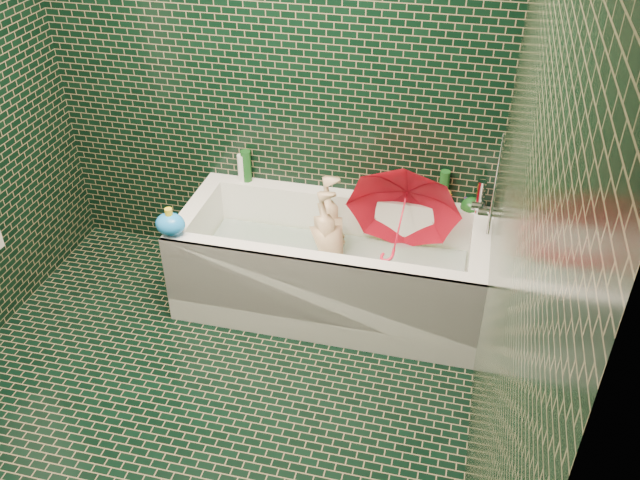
% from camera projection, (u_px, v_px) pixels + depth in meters
% --- Properties ---
extents(floor, '(2.80, 2.80, 0.00)m').
position_uv_depth(floor, '(193.00, 418.00, 3.27)').
color(floor, black).
rests_on(floor, ground).
extents(wall_back, '(2.80, 0.00, 2.80)m').
position_uv_depth(wall_back, '(268.00, 68.00, 3.68)').
color(wall_back, black).
rests_on(wall_back, floor).
extents(wall_right, '(0.00, 2.80, 2.80)m').
position_uv_depth(wall_right, '(510.00, 242.00, 2.31)').
color(wall_right, black).
rests_on(wall_right, floor).
extents(bathtub, '(1.70, 0.75, 0.55)m').
position_uv_depth(bathtub, '(331.00, 274.00, 3.87)').
color(bathtub, white).
rests_on(bathtub, floor).
extents(bath_mat, '(1.35, 0.47, 0.01)m').
position_uv_depth(bath_mat, '(331.00, 280.00, 3.91)').
color(bath_mat, green).
rests_on(bath_mat, bathtub).
extents(water, '(1.48, 0.53, 0.00)m').
position_uv_depth(water, '(331.00, 260.00, 3.83)').
color(water, silver).
rests_on(water, bathtub).
extents(faucet, '(0.18, 0.19, 0.55)m').
position_uv_depth(faucet, '(490.00, 207.00, 3.40)').
color(faucet, silver).
rests_on(faucet, wall_right).
extents(child, '(0.91, 0.33, 0.28)m').
position_uv_depth(child, '(332.00, 255.00, 3.85)').
color(child, '#D4AF85').
rests_on(child, bathtub).
extents(umbrella, '(0.78, 0.79, 0.87)m').
position_uv_depth(umbrella, '(400.00, 223.00, 3.67)').
color(umbrella, red).
rests_on(umbrella, bathtub).
extents(soap_bottle_a, '(0.14, 0.14, 0.27)m').
position_uv_depth(soap_bottle_a, '(470.00, 209.00, 3.81)').
color(soap_bottle_a, white).
rests_on(soap_bottle_a, bathtub).
extents(soap_bottle_b, '(0.12, 0.12, 0.19)m').
position_uv_depth(soap_bottle_b, '(476.00, 211.00, 3.79)').
color(soap_bottle_b, '#421D6E').
rests_on(soap_bottle_b, bathtub).
extents(soap_bottle_c, '(0.17, 0.17, 0.16)m').
position_uv_depth(soap_bottle_c, '(475.00, 213.00, 3.77)').
color(soap_bottle_c, '#154C19').
rests_on(soap_bottle_c, bathtub).
extents(bottle_right_tall, '(0.07, 0.07, 0.21)m').
position_uv_depth(bottle_right_tall, '(444.00, 188.00, 3.79)').
color(bottle_right_tall, '#154C19').
rests_on(bottle_right_tall, bathtub).
extents(bottle_right_pump, '(0.06, 0.06, 0.20)m').
position_uv_depth(bottle_right_pump, '(480.00, 197.00, 3.72)').
color(bottle_right_pump, silver).
rests_on(bottle_right_pump, bathtub).
extents(bottle_left_tall, '(0.06, 0.06, 0.20)m').
position_uv_depth(bottle_left_tall, '(246.00, 166.00, 4.02)').
color(bottle_left_tall, '#154C19').
rests_on(bottle_left_tall, bathtub).
extents(bottle_left_short, '(0.07, 0.07, 0.17)m').
position_uv_depth(bottle_left_short, '(242.00, 168.00, 4.02)').
color(bottle_left_short, white).
rests_on(bottle_left_short, bathtub).
extents(rubber_duck, '(0.12, 0.10, 0.10)m').
position_uv_depth(rubber_duck, '(441.00, 197.00, 3.83)').
color(rubber_duck, yellow).
rests_on(rubber_duck, bathtub).
extents(bath_toy, '(0.17, 0.15, 0.16)m').
position_uv_depth(bath_toy, '(170.00, 224.00, 3.55)').
color(bath_toy, '#1A85F2').
rests_on(bath_toy, bathtub).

